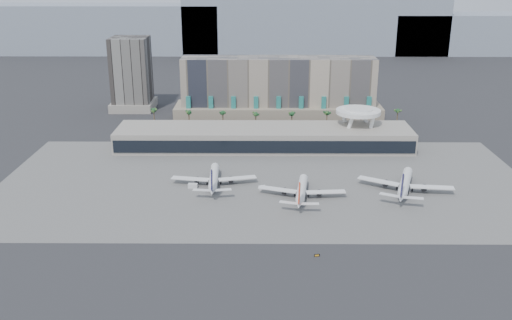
{
  "coord_description": "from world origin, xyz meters",
  "views": [
    {
      "loc": [
        -2.26,
        -206.55,
        103.58
      ],
      "look_at": [
        -4.09,
        40.0,
        16.75
      ],
      "focal_mm": 40.0,
      "sensor_mm": 36.0,
      "label": 1
    }
  ],
  "objects_px": {
    "service_vehicle_b": "(262,188)",
    "service_vehicle_a": "(193,186)",
    "airliner_right": "(405,183)",
    "taxiway_sign": "(317,255)",
    "airliner_centre": "(302,190)",
    "airliner_left": "(214,178)"
  },
  "relations": [
    {
      "from": "airliner_left",
      "to": "airliner_centre",
      "type": "distance_m",
      "value": 44.2
    },
    {
      "from": "airliner_right",
      "to": "airliner_centre",
      "type": "bearing_deg",
      "value": -152.8
    },
    {
      "from": "service_vehicle_b",
      "to": "service_vehicle_a",
      "type": "bearing_deg",
      "value": 157.79
    },
    {
      "from": "airliner_centre",
      "to": "taxiway_sign",
      "type": "height_order",
      "value": "airliner_centre"
    },
    {
      "from": "service_vehicle_a",
      "to": "service_vehicle_b",
      "type": "distance_m",
      "value": 33.37
    },
    {
      "from": "airliner_right",
      "to": "service_vehicle_b",
      "type": "bearing_deg",
      "value": -163.3
    },
    {
      "from": "airliner_right",
      "to": "service_vehicle_b",
      "type": "xyz_separation_m",
      "value": [
        -67.32,
        1.91,
        -3.19
      ]
    },
    {
      "from": "airliner_centre",
      "to": "airliner_right",
      "type": "xyz_separation_m",
      "value": [
        49.25,
        7.69,
        0.4
      ]
    },
    {
      "from": "service_vehicle_b",
      "to": "taxiway_sign",
      "type": "relative_size",
      "value": 1.6
    },
    {
      "from": "airliner_right",
      "to": "taxiway_sign",
      "type": "xyz_separation_m",
      "value": [
        -47.25,
        -63.22,
        -3.58
      ]
    },
    {
      "from": "airliner_left",
      "to": "airliner_right",
      "type": "distance_m",
      "value": 91.13
    },
    {
      "from": "airliner_right",
      "to": "taxiway_sign",
      "type": "height_order",
      "value": "airliner_right"
    },
    {
      "from": "service_vehicle_b",
      "to": "airliner_centre",
      "type": "bearing_deg",
      "value": -47.69
    },
    {
      "from": "service_vehicle_b",
      "to": "taxiway_sign",
      "type": "height_order",
      "value": "service_vehicle_b"
    },
    {
      "from": "airliner_left",
      "to": "taxiway_sign",
      "type": "height_order",
      "value": "airliner_left"
    },
    {
      "from": "service_vehicle_a",
      "to": "taxiway_sign",
      "type": "distance_m",
      "value": 85.37
    },
    {
      "from": "airliner_left",
      "to": "service_vehicle_a",
      "type": "distance_m",
      "value": 10.9
    },
    {
      "from": "airliner_centre",
      "to": "service_vehicle_b",
      "type": "bearing_deg",
      "value": 159.58
    },
    {
      "from": "airliner_centre",
      "to": "service_vehicle_a",
      "type": "xyz_separation_m",
      "value": [
        -51.41,
        11.07,
        -2.55
      ]
    },
    {
      "from": "taxiway_sign",
      "to": "airliner_centre",
      "type": "bearing_deg",
      "value": 81.12
    },
    {
      "from": "service_vehicle_a",
      "to": "service_vehicle_b",
      "type": "bearing_deg",
      "value": 0.39
    },
    {
      "from": "airliner_centre",
      "to": "service_vehicle_b",
      "type": "height_order",
      "value": "airliner_centre"
    }
  ]
}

